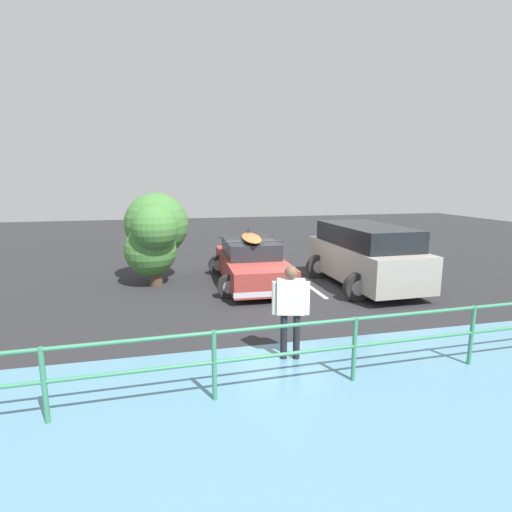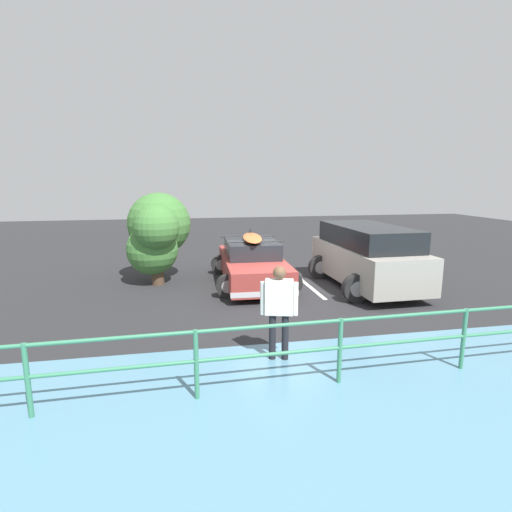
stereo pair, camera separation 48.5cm
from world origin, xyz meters
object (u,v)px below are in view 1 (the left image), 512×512
at_px(sedan_car, 251,263).
at_px(person_bystander, 291,304).
at_px(suv_car, 365,255).
at_px(bush_near_left, 154,234).

distance_m(sedan_car, person_bystander, 5.26).
height_order(suv_car, person_bystander, suv_car).
bearing_deg(sedan_car, person_bystander, 84.86).
bearing_deg(bush_near_left, person_bystander, 111.49).
distance_m(sedan_car, bush_near_left, 3.01).
distance_m(suv_car, bush_near_left, 6.24).
bearing_deg(person_bystander, suv_car, -131.19).
bearing_deg(sedan_car, suv_car, 161.23).
relative_size(sedan_car, suv_car, 1.00).
bearing_deg(suv_car, sedan_car, -18.77).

